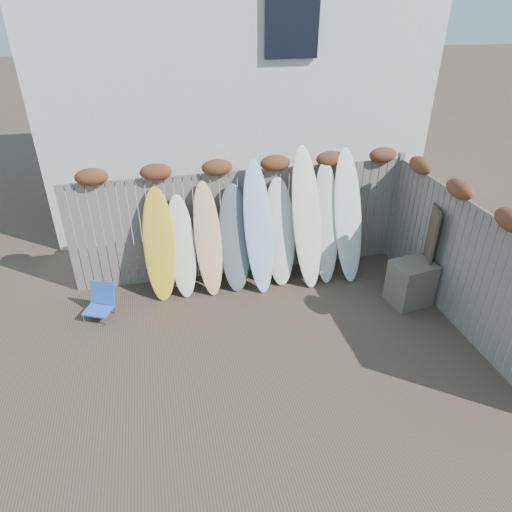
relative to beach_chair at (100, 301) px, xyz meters
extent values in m
plane|color=#493A2D|center=(2.52, -1.58, -0.26)|extent=(80.00, 80.00, 0.00)
cube|color=slate|center=(2.52, 0.82, 0.74)|extent=(6.00, 0.10, 2.00)
cube|color=slate|center=(5.52, 0.82, 0.79)|extent=(0.10, 0.10, 2.10)
ellipsoid|color=brown|center=(0.12, 0.78, 1.84)|extent=(0.52, 0.28, 0.28)
ellipsoid|color=brown|center=(1.12, 0.78, 1.84)|extent=(0.52, 0.28, 0.28)
ellipsoid|color=brown|center=(2.12, 0.78, 1.84)|extent=(0.52, 0.28, 0.28)
ellipsoid|color=brown|center=(3.12, 0.78, 1.84)|extent=(0.52, 0.28, 0.28)
ellipsoid|color=brown|center=(4.12, 0.78, 1.84)|extent=(0.52, 0.28, 0.28)
ellipsoid|color=brown|center=(5.12, 0.78, 1.84)|extent=(0.52, 0.28, 0.28)
cube|color=slate|center=(5.52, -1.38, 0.74)|extent=(0.10, 4.40, 2.00)
ellipsoid|color=brown|center=(5.48, -2.08, 1.84)|extent=(0.28, 0.56, 0.28)
ellipsoid|color=brown|center=(5.48, -0.98, 1.84)|extent=(0.28, 0.56, 0.28)
ellipsoid|color=brown|center=(5.48, 0.12, 1.84)|extent=(0.28, 0.56, 0.28)
cube|color=silver|center=(3.02, 4.92, 2.74)|extent=(8.00, 5.00, 6.00)
cube|color=black|center=(3.82, 2.37, 3.94)|extent=(1.00, 0.12, 1.30)
cube|color=blue|center=(-0.04, -0.09, -0.10)|extent=(0.53, 0.51, 0.03)
cube|color=blue|center=(0.04, 0.09, 0.11)|extent=(0.43, 0.29, 0.38)
cylinder|color=silver|center=(-0.28, -0.15, -0.18)|extent=(0.03, 0.03, 0.16)
cylinder|color=silver|center=(-0.15, 0.13, -0.18)|extent=(0.03, 0.03, 0.16)
cylinder|color=#AFB0B7|center=(0.07, -0.31, -0.18)|extent=(0.03, 0.03, 0.16)
cylinder|color=#A7A7AE|center=(0.20, -0.03, -0.18)|extent=(0.03, 0.03, 0.16)
cube|color=brown|center=(5.10, -0.81, 0.12)|extent=(0.73, 0.64, 0.76)
cube|color=#443529|center=(5.54, -0.38, 0.57)|extent=(0.47, 1.03, 1.65)
ellipsoid|color=yellow|center=(1.04, 0.44, 0.69)|extent=(0.59, 0.72, 1.89)
ellipsoid|color=silver|center=(1.40, 0.43, 0.61)|extent=(0.47, 0.63, 1.73)
ellipsoid|color=tan|center=(1.86, 0.41, 0.70)|extent=(0.49, 0.71, 1.92)
ellipsoid|color=slate|center=(2.32, 0.42, 0.66)|extent=(0.58, 0.69, 1.84)
ellipsoid|color=#9FCCE6|center=(2.73, 0.34, 0.86)|extent=(0.54, 0.81, 2.23)
ellipsoid|color=silver|center=(3.14, 0.44, 0.68)|extent=(0.58, 0.70, 1.88)
ellipsoid|color=#F4E3CF|center=(3.59, 0.34, 0.95)|extent=(0.60, 0.89, 2.41)
ellipsoid|color=silver|center=(3.97, 0.38, 0.80)|extent=(0.53, 0.78, 2.11)
ellipsoid|color=white|center=(4.37, 0.35, 0.90)|extent=(0.58, 0.85, 2.32)
camera|label=1|loc=(1.12, -6.47, 4.36)|focal=32.00mm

